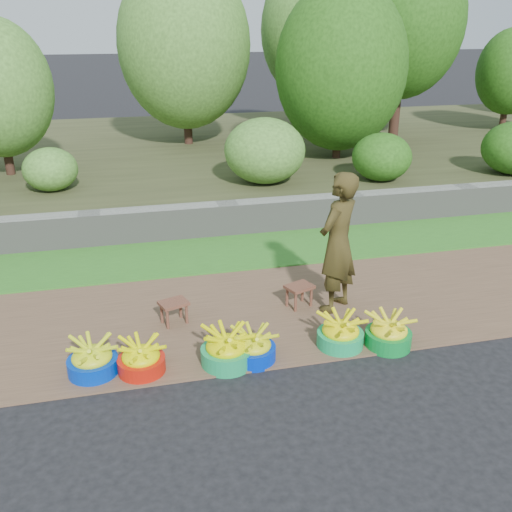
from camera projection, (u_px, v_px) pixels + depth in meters
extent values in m
plane|color=black|center=(302.00, 366.00, 6.00)|extent=(120.00, 120.00, 0.00)
cube|color=brown|center=(271.00, 311.00, 7.12)|extent=(80.00, 2.50, 0.02)
cube|color=#327924|center=(238.00, 251.00, 8.91)|extent=(80.00, 1.50, 0.04)
cube|color=gray|center=(228.00, 219.00, 9.58)|extent=(80.00, 0.35, 0.55)
cube|color=#3E4124|center=(190.00, 157.00, 13.98)|extent=(80.00, 10.00, 0.50)
cylinder|color=#331E16|center=(504.00, 112.00, 15.62)|extent=(0.17, 0.17, 1.04)
ellipsoid|color=#275C15|center=(511.00, 72.00, 15.22)|extent=(1.80, 1.80, 2.25)
cylinder|color=#331E16|center=(315.00, 97.00, 16.03)|extent=(0.23, 0.23, 1.68)
ellipsoid|color=#4F8731|center=(318.00, 30.00, 15.35)|extent=(3.08, 3.08, 3.85)
cylinder|color=#331E16|center=(337.00, 133.00, 12.58)|extent=(0.18, 0.18, 1.09)
ellipsoid|color=#275C15|center=(341.00, 67.00, 12.05)|extent=(2.79, 2.79, 3.49)
cylinder|color=#331E16|center=(396.00, 100.00, 14.55)|extent=(0.25, 0.25, 1.94)
ellipsoid|color=#275C15|center=(403.00, 21.00, 13.83)|extent=(2.96, 2.96, 3.70)
cylinder|color=#331E16|center=(7.00, 148.00, 11.23)|extent=(0.17, 0.17, 1.04)
cylinder|color=#331E16|center=(187.00, 115.00, 13.98)|extent=(0.20, 0.20, 1.39)
ellipsoid|color=#4F8731|center=(184.00, 45.00, 13.35)|extent=(3.11, 3.11, 3.89)
ellipsoid|color=#4F8731|center=(265.00, 151.00, 10.63)|extent=(1.52, 1.52, 1.21)
ellipsoid|color=#4F8731|center=(50.00, 169.00, 10.22)|extent=(0.97, 0.97, 0.77)
ellipsoid|color=#275C15|center=(382.00, 157.00, 10.84)|extent=(1.13, 1.13, 0.90)
cylinder|color=#002EB3|center=(93.00, 366.00, 5.84)|extent=(0.51, 0.51, 0.18)
ellipsoid|color=#CDDD18|center=(92.00, 354.00, 5.78)|extent=(0.45, 0.45, 0.29)
cylinder|color=red|center=(142.00, 365.00, 5.87)|extent=(0.49, 0.49, 0.18)
ellipsoid|color=#F0F400|center=(141.00, 354.00, 5.81)|extent=(0.43, 0.43, 0.28)
cylinder|color=#189454|center=(227.00, 356.00, 6.00)|extent=(0.55, 0.55, 0.20)
ellipsoid|color=#E0DF00|center=(226.00, 344.00, 5.94)|extent=(0.48, 0.48, 0.31)
cylinder|color=#0027BE|center=(253.00, 353.00, 6.08)|extent=(0.48, 0.48, 0.17)
ellipsoid|color=#CFD513|center=(253.00, 342.00, 6.02)|extent=(0.43, 0.43, 0.28)
cylinder|color=#149E59|center=(340.00, 339.00, 6.32)|extent=(0.52, 0.52, 0.19)
ellipsoid|color=yellow|center=(341.00, 328.00, 6.27)|extent=(0.45, 0.45, 0.30)
cylinder|color=#0A7D2E|center=(388.00, 339.00, 6.34)|extent=(0.51, 0.51, 0.18)
ellipsoid|color=yellow|center=(389.00, 328.00, 6.28)|extent=(0.45, 0.45, 0.29)
cube|color=brown|center=(174.00, 303.00, 6.72)|extent=(0.38, 0.34, 0.04)
cylinder|color=brown|center=(168.00, 319.00, 6.64)|extent=(0.03, 0.03, 0.25)
cylinder|color=brown|center=(187.00, 314.00, 6.77)|extent=(0.03, 0.03, 0.25)
cylinder|color=brown|center=(162.00, 313.00, 6.78)|extent=(0.03, 0.03, 0.25)
cylinder|color=brown|center=(181.00, 308.00, 6.90)|extent=(0.03, 0.03, 0.25)
cube|color=brown|center=(299.00, 287.00, 7.12)|extent=(0.40, 0.35, 0.04)
cylinder|color=brown|center=(296.00, 302.00, 7.04)|extent=(0.03, 0.03, 0.25)
cylinder|color=brown|center=(311.00, 297.00, 7.17)|extent=(0.03, 0.03, 0.25)
cylinder|color=brown|center=(287.00, 297.00, 7.17)|extent=(0.03, 0.03, 0.25)
cylinder|color=brown|center=(302.00, 292.00, 7.30)|extent=(0.03, 0.03, 0.25)
imported|color=black|center=(338.00, 243.00, 6.85)|extent=(0.76, 0.72, 1.75)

